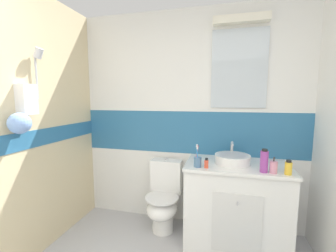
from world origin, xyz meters
TOP-DOWN VIEW (x-y plane):
  - wall_back_tiled at (0.01, 2.45)m, footprint 3.20×0.20m
  - vanity_cabinet at (0.54, 2.11)m, footprint 1.00×0.60m
  - sink_basin at (0.49, 2.11)m, footprint 0.35×0.39m
  - toilet at (-0.24, 2.16)m, footprint 0.37×0.50m
  - toothbrush_cup at (0.17, 1.91)m, footprint 0.07×0.07m
  - soap_dispenser at (0.83, 1.89)m, footprint 0.06×0.06m
  - lotion_bottle_short at (0.95, 1.88)m, footprint 0.06×0.06m
  - perfume_flask_small at (0.25, 1.89)m, footprint 0.04×0.03m
  - shampoo_bottle_tall at (0.75, 1.90)m, footprint 0.07×0.07m

SIDE VIEW (x-z plane):
  - toilet at x=-0.24m, z-range -0.03..0.77m
  - vanity_cabinet at x=0.54m, z-range 0.00..0.85m
  - perfume_flask_small at x=0.25m, z-range 0.85..0.94m
  - sink_basin at x=0.49m, z-range 0.80..0.99m
  - soap_dispenser at x=0.83m, z-range 0.83..0.98m
  - toothbrush_cup at x=0.17m, z-range 0.79..1.01m
  - lotion_bottle_short at x=0.95m, z-range 0.85..0.97m
  - shampoo_bottle_tall at x=0.75m, z-range 0.85..1.06m
  - wall_back_tiled at x=0.01m, z-range 0.01..2.51m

